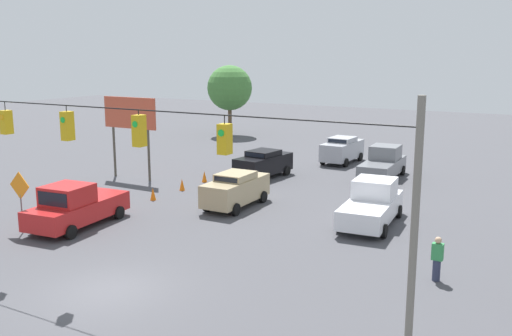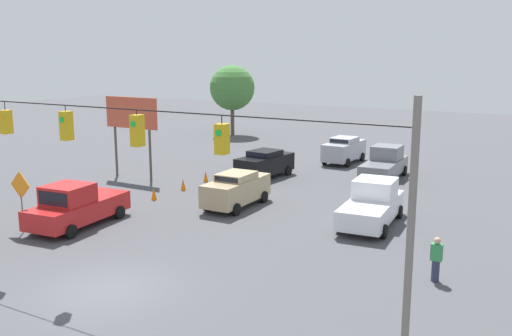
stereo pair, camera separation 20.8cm
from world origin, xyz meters
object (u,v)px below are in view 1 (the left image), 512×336
(sedan_black_withflow_far, at_px, (263,163))
(work_zone_sign, at_px, (20,190))
(traffic_cone_third, at_px, (153,194))
(sedan_tan_withflow_mid, at_px, (236,189))
(traffic_cone_nearest, at_px, (76,219))
(traffic_cone_fourth, at_px, (182,185))
(overhead_signal_span, at_px, (104,162))
(traffic_cone_fifth, at_px, (204,177))
(roadside_billboard, at_px, (130,119))
(pickup_truck_grey_oncoming_deep, at_px, (383,164))
(pickup_truck_red_parked_shoulder, at_px, (76,207))
(pedestrian, at_px, (437,259))
(tree_horizon_right, at_px, (230,88))
(sedan_silver_withflow_deep, at_px, (342,149))
(pickup_truck_white_oncoming_far, at_px, (372,204))
(traffic_cone_second, at_px, (117,206))

(sedan_black_withflow_far, xyz_separation_m, work_zone_sign, (3.88, 15.84, 1.03))
(traffic_cone_third, distance_m, work_zone_sign, 7.84)
(sedan_tan_withflow_mid, bearing_deg, traffic_cone_nearest, 54.69)
(work_zone_sign, bearing_deg, traffic_cone_nearest, -126.10)
(traffic_cone_nearest, bearing_deg, traffic_cone_fourth, -90.15)
(traffic_cone_third, bearing_deg, overhead_signal_span, 122.87)
(traffic_cone_fifth, bearing_deg, work_zone_sign, 84.30)
(traffic_cone_fourth, bearing_deg, traffic_cone_third, 89.72)
(sedan_black_withflow_far, xyz_separation_m, roadside_billboard, (7.39, 4.51, 2.98))
(sedan_black_withflow_far, distance_m, pickup_truck_grey_oncoming_deep, 7.86)
(pickup_truck_grey_oncoming_deep, relative_size, traffic_cone_nearest, 7.67)
(overhead_signal_span, distance_m, pickup_truck_red_parked_shoulder, 8.88)
(pedestrian, height_order, tree_horizon_right, tree_horizon_right)
(overhead_signal_span, relative_size, work_zone_sign, 7.35)
(sedan_silver_withflow_deep, relative_size, roadside_billboard, 0.84)
(sedan_silver_withflow_deep, height_order, traffic_cone_fourth, sedan_silver_withflow_deep)
(sedan_silver_withflow_deep, distance_m, work_zone_sign, 24.25)
(pickup_truck_red_parked_shoulder, bearing_deg, roadside_billboard, -62.33)
(overhead_signal_span, bearing_deg, tree_horizon_right, -64.01)
(traffic_cone_fourth, height_order, pedestrian, pedestrian)
(pickup_truck_grey_oncoming_deep, xyz_separation_m, pickup_truck_white_oncoming_far, (-2.64, 10.28, 0.00))
(pickup_truck_grey_oncoming_deep, distance_m, pickup_truck_white_oncoming_far, 10.62)
(traffic_cone_fourth, distance_m, tree_horizon_right, 24.31)
(traffic_cone_third, height_order, pedestrian, pedestrian)
(traffic_cone_second, relative_size, traffic_cone_third, 1.00)
(sedan_tan_withflow_mid, bearing_deg, traffic_cone_fourth, -18.34)
(traffic_cone_third, bearing_deg, tree_horizon_right, -67.24)
(pickup_truck_red_parked_shoulder, height_order, tree_horizon_right, tree_horizon_right)
(roadside_billboard, bearing_deg, pickup_truck_white_oncoming_far, 172.88)
(pickup_truck_grey_oncoming_deep, distance_m, traffic_cone_third, 15.25)
(sedan_tan_withflow_mid, relative_size, tree_horizon_right, 0.66)
(pickup_truck_grey_oncoming_deep, relative_size, traffic_cone_third, 7.67)
(traffic_cone_second, distance_m, work_zone_sign, 5.12)
(overhead_signal_span, xyz_separation_m, traffic_cone_fourth, (6.71, -13.08, -4.15))
(roadside_billboard, distance_m, tree_horizon_right, 21.20)
(traffic_cone_third, xyz_separation_m, tree_horizon_right, (10.20, -24.30, 4.36))
(pickup_truck_grey_oncoming_deep, relative_size, work_zone_sign, 1.95)
(pickup_truck_grey_oncoming_deep, height_order, sedan_tan_withflow_mid, pickup_truck_grey_oncoming_deep)
(traffic_cone_second, relative_size, pedestrian, 0.44)
(traffic_cone_nearest, bearing_deg, overhead_signal_span, 144.79)
(tree_horizon_right, bearing_deg, pedestrian, 133.24)
(overhead_signal_span, xyz_separation_m, roadside_billboard, (11.62, -14.19, -0.57))
(pickup_truck_red_parked_shoulder, height_order, work_zone_sign, work_zone_sign)
(pickup_truck_white_oncoming_far, distance_m, traffic_cone_third, 12.23)
(pickup_truck_white_oncoming_far, height_order, traffic_cone_fifth, pickup_truck_white_oncoming_far)
(overhead_signal_span, relative_size, traffic_cone_second, 28.90)
(overhead_signal_span, height_order, sedan_tan_withflow_mid, overhead_signal_span)
(pickup_truck_white_oncoming_far, distance_m, roadside_billboard, 17.38)
(roadside_billboard, bearing_deg, overhead_signal_span, 129.31)
(pickup_truck_red_parked_shoulder, xyz_separation_m, traffic_cone_fourth, (0.06, -8.37, -0.62))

